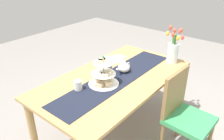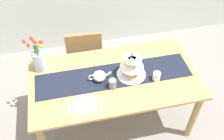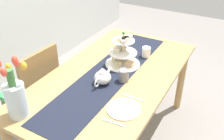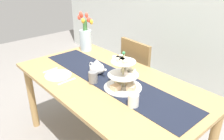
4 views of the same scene
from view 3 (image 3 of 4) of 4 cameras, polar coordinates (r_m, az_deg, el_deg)
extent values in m
plane|color=gray|center=(2.55, 0.11, -15.32)|extent=(8.00, 8.00, 0.00)
cube|color=tan|center=(2.08, 0.14, -1.27)|extent=(1.73, 0.92, 0.03)
cylinder|color=tan|center=(2.80, 15.25, -2.17)|extent=(0.07, 0.07, 0.72)
cylinder|color=tan|center=(3.03, 0.99, 1.79)|extent=(0.07, 0.07, 0.72)
cylinder|color=olive|center=(2.85, -16.90, -5.59)|extent=(0.04, 0.04, 0.41)
cylinder|color=olive|center=(2.70, -22.50, -9.32)|extent=(0.04, 0.04, 0.41)
cylinder|color=olive|center=(2.63, -11.54, -8.26)|extent=(0.04, 0.04, 0.41)
cylinder|color=olive|center=(2.46, -17.29, -12.60)|extent=(0.04, 0.04, 0.41)
cube|color=#389356|center=(2.52, -17.89, -4.82)|extent=(0.44, 0.44, 0.05)
cube|color=olive|center=(2.25, -15.69, -1.30)|extent=(0.42, 0.06, 0.45)
cube|color=black|center=(2.08, -0.43, -0.70)|extent=(1.60, 0.35, 0.00)
cylinder|color=beige|center=(2.14, 2.49, 4.59)|extent=(0.01, 0.01, 0.28)
cylinder|color=white|center=(2.20, 2.41, 1.41)|extent=(0.30, 0.30, 0.01)
cylinder|color=white|center=(2.15, 2.47, 3.95)|extent=(0.24, 0.24, 0.01)
cylinder|color=white|center=(2.10, 2.54, 6.61)|extent=(0.19, 0.19, 0.01)
cube|color=beige|center=(2.26, 3.03, 2.89)|extent=(0.08, 0.08, 0.04)
cube|color=beige|center=(2.21, 1.11, 2.47)|extent=(0.09, 0.09, 0.05)
cube|color=beige|center=(2.14, 1.27, 1.22)|extent=(0.06, 0.06, 0.04)
cube|color=#E4BB8C|center=(2.16, 4.13, 1.39)|extent=(0.06, 0.07, 0.04)
cube|color=silver|center=(2.18, 2.89, 4.94)|extent=(0.06, 0.05, 0.03)
cube|color=beige|center=(2.20, 2.28, 5.15)|extent=(0.07, 0.06, 0.03)
cube|color=beige|center=(2.19, 1.45, 5.12)|extent=(0.06, 0.07, 0.03)
cube|color=#EEE2C7|center=(2.16, 1.10, 4.67)|extent=(0.04, 0.06, 0.03)
cube|color=beige|center=(2.13, 0.97, 4.25)|extent=(0.06, 0.07, 0.03)
cube|color=beige|center=(2.07, 1.80, 6.88)|extent=(0.07, 0.06, 0.03)
cube|color=#F0DDC9|center=(2.04, 2.56, 6.42)|extent=(0.07, 0.06, 0.03)
cube|color=silver|center=(2.06, 2.68, 6.73)|extent=(0.07, 0.05, 0.03)
cube|color=beige|center=(2.08, 3.30, 6.92)|extent=(0.05, 0.06, 0.03)
cube|color=beige|center=(2.09, 3.39, 7.05)|extent=(0.05, 0.07, 0.03)
cube|color=beige|center=(2.11, 3.74, 7.32)|extent=(0.07, 0.06, 0.03)
sphere|color=#389356|center=(2.07, 2.58, 8.34)|extent=(0.02, 0.02, 0.02)
ellipsoid|color=white|center=(1.93, -2.10, -1.70)|extent=(0.13, 0.13, 0.10)
cone|color=white|center=(1.89, -2.14, 0.02)|extent=(0.06, 0.06, 0.04)
cylinder|color=white|center=(1.99, -0.77, -0.22)|extent=(0.07, 0.02, 0.06)
torus|color=white|center=(1.87, -3.37, -2.86)|extent=(0.07, 0.01, 0.07)
cylinder|color=silver|center=(1.71, -20.66, -6.43)|extent=(0.13, 0.13, 0.23)
cylinder|color=#3D7538|center=(1.62, -21.74, -1.78)|extent=(0.05, 0.05, 0.12)
ellipsoid|color=#EF4C38|center=(1.62, -20.73, 1.51)|extent=(0.04, 0.04, 0.06)
ellipsoid|color=yellow|center=(1.66, -22.24, 0.55)|extent=(0.04, 0.04, 0.06)
ellipsoid|color=#EF4C38|center=(1.53, -23.12, -0.44)|extent=(0.04, 0.04, 0.06)
ellipsoid|color=#EF4C38|center=(1.52, -20.96, 2.06)|extent=(0.04, 0.04, 0.06)
ellipsoid|color=yellow|center=(1.57, -19.17, 0.84)|extent=(0.04, 0.04, 0.06)
cylinder|color=white|center=(1.71, 2.64, -8.72)|extent=(0.23, 0.23, 0.01)
cube|color=silver|center=(1.62, 0.24, -11.67)|extent=(0.03, 0.15, 0.01)
cube|color=silver|center=(1.82, 4.73, -6.17)|extent=(0.02, 0.17, 0.01)
cylinder|color=slate|center=(1.96, 2.64, -1.22)|extent=(0.08, 0.08, 0.09)
cylinder|color=white|center=(2.32, 7.68, 4.00)|extent=(0.08, 0.08, 0.09)
camera|label=1|loc=(3.80, -5.60, 31.68)|focal=36.19mm
camera|label=2|loc=(1.65, 88.63, 36.90)|focal=41.16mm
camera|label=4|loc=(2.84, 37.08, 21.51)|focal=36.36mm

